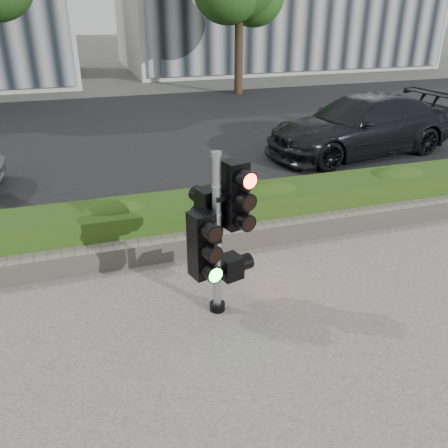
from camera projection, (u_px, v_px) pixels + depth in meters
name	position (u px, v px, depth m)	size (l,w,h in m)	color
ground	(236.00, 323.00, 6.03)	(120.00, 120.00, 0.00)	#51514C
road	(130.00, 134.00, 14.64)	(60.00, 13.00, 0.02)	black
curb	(180.00, 220.00, 8.72)	(60.00, 0.25, 0.12)	gray
stone_wall	(197.00, 243.00, 7.58)	(12.00, 0.32, 0.34)	gray
hedge	(187.00, 218.00, 8.07)	(12.00, 1.00, 0.68)	#4C7323
traffic_signal	(217.00, 227.00, 5.78)	(0.78, 0.66, 2.15)	black
car_dark	(360.00, 125.00, 12.39)	(2.11, 5.18, 1.50)	black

